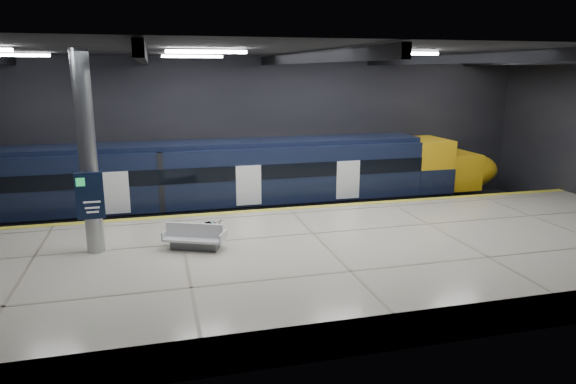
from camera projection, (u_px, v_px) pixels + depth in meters
name	position (u px, v px, depth m)	size (l,w,h in m)	color
ground	(306.00, 251.00, 21.21)	(30.00, 30.00, 0.00)	black
room_shell	(307.00, 112.00, 19.89)	(30.10, 16.10, 8.05)	black
platform	(325.00, 260.00, 18.73)	(30.00, 11.00, 1.10)	beige
safety_strip	(289.00, 209.00, 23.55)	(30.00, 0.40, 0.01)	yellow
rails	(275.00, 214.00, 26.37)	(30.00, 1.52, 0.16)	gray
train	(219.00, 179.00, 25.22)	(29.40, 2.84, 3.79)	black
bench	(195.00, 240.00, 18.18)	(2.33, 1.67, 0.95)	#595B60
bicycle	(213.00, 228.00, 19.26)	(0.55, 1.57, 0.83)	#99999E
pannier_bag	(197.00, 236.00, 19.17)	(0.30, 0.18, 0.35)	black
info_column	(88.00, 157.00, 17.25)	(0.90, 0.78, 6.90)	#9EA0A5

